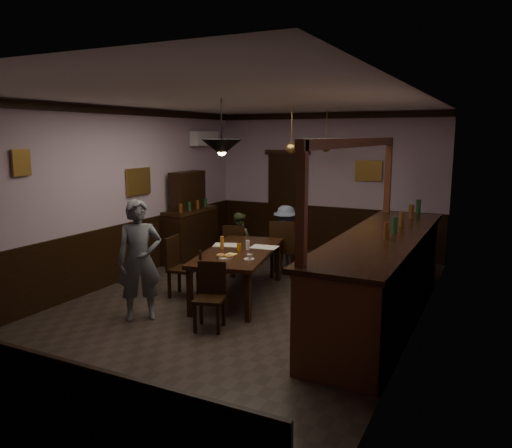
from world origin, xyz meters
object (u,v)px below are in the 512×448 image
Objects in this scene: sideboard at (190,225)px; pendant_iron at (222,148)px; person_seated_right at (286,239)px; chair_far_left at (235,247)px; chair_far_right at (283,246)px; bar_counter at (381,275)px; person_seated_left at (239,241)px; coffee_cup at (250,257)px; dining_table at (239,254)px; soda_can at (239,247)px; pendant_brass_mid at (292,148)px; chair_near at (211,292)px; person_standing at (140,260)px; chair_side at (179,264)px; pendant_brass_far at (326,147)px.

pendant_iron is at bearing -47.79° from sideboard.
person_seated_right is 0.70× the size of sideboard.
chair_far_right is (0.88, 0.18, 0.06)m from chair_far_left.
bar_counter is at bearing 147.80° from person_seated_right.
person_seated_left is (-0.94, 0.08, -0.01)m from chair_far_right.
sideboard reaches higher than chair_far_left.
person_seated_left is at bearing 110.14° from coffee_cup.
dining_table is 0.66m from coffee_cup.
pendant_brass_mid reaches higher than soda_can.
soda_can is (0.80, -1.46, 0.26)m from person_seated_left.
chair_near is at bearing -78.28° from pendant_iron.
coffee_cup is (0.16, 0.82, 0.32)m from chair_near.
sideboard is at bearing 132.21° from pendant_iron.
person_seated_left is at bearing 113.26° from pendant_iron.
chair_far_right is 12.85× the size of coffee_cup.
chair_near is at bearing -78.65° from soda_can.
person_seated_left is at bearing 118.67° from soda_can.
dining_table is 1.85m from pendant_iron.
pendant_iron is (0.88, -1.93, 1.85)m from chair_far_left.
chair_far_left is 2.01m from coffee_cup.
sideboard is at bearing 70.09° from person_standing.
person_seated_left is (-1.05, 2.72, 0.07)m from chair_near.
sideboard is (-1.24, 3.06, -0.11)m from person_standing.
chair_far_right is 1.27× the size of pendant_brass_mid.
person_standing is (-0.76, -1.45, 0.15)m from dining_table.
person_standing is at bearing -119.29° from soda_can.
pendant_brass_mid is (1.18, 1.73, 1.78)m from chair_side.
pendant_iron is (1.04, -0.39, 1.83)m from chair_side.
pendant_brass_far is at bearing 78.77° from dining_table.
chair_far_left is 0.73× the size of person_seated_right.
bar_counter reaches higher than coffee_cup.
pendant_brass_far is at bearing 69.05° from chair_near.
person_standing is at bearing -111.02° from pendant_brass_mid.
pendant_brass_mid reaches higher than bar_counter.
sideboard is at bearing -158.80° from pendant_brass_far.
pendant_brass_mid is (0.29, 1.39, 1.49)m from soda_can.
chair_far_right is at bearing -38.51° from chair_side.
sideboard is (-2.10, 0.00, 0.10)m from person_seated_right.
chair_near is (0.28, -1.30, -0.20)m from dining_table.
chair_side is (-0.86, -0.39, -0.16)m from dining_table.
person_seated_right reaches higher than coffee_cup.
soda_can is (0.74, -1.20, 0.31)m from chair_far_left.
dining_table is 1.61m from person_seated_right.
pendant_brass_far reaches higher than chair_far_left.
person_standing reaches higher than coffee_cup.
chair_far_right is at bearing 107.41° from person_seated_right.
bar_counter reaches higher than chair_near.
bar_counter is at bearing 160.36° from person_seated_left.
chair_near is 0.92× the size of chair_side.
chair_near is 2.36m from bar_counter.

